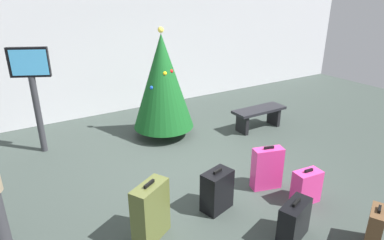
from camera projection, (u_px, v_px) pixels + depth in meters
name	position (u px, v px, depth m)	size (l,w,h in m)	color
ground_plane	(188.00, 171.00, 5.72)	(16.00, 16.00, 0.00)	#38423D
back_wall	(111.00, 49.00, 8.05)	(16.00, 0.20, 3.19)	silver
holiday_tree	(162.00, 82.00, 6.71)	(1.27, 1.27, 2.29)	#4C3319
flight_info_kiosk	(33.00, 84.00, 5.96)	(0.67, 0.37, 2.01)	#333338
waiting_bench	(259.00, 114.00, 7.36)	(1.25, 0.44, 0.48)	black
suitcase_0	(217.00, 191.00, 4.63)	(0.49, 0.37, 0.63)	black
suitcase_1	(151.00, 212.00, 4.05)	(0.56, 0.45, 0.80)	#59602D
suitcase_2	(306.00, 187.00, 4.81)	(0.43, 0.26, 0.54)	#E5388C
suitcase_4	(375.00, 228.00, 3.96)	(0.41, 0.31, 0.55)	brown
suitcase_5	(267.00, 168.00, 5.13)	(0.50, 0.31, 0.72)	#E5388C
suitcase_6	(294.00, 221.00, 4.09)	(0.55, 0.37, 0.55)	black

